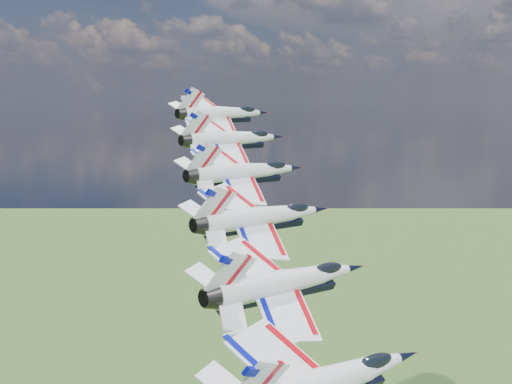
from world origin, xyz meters
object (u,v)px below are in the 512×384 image
Objects in this scene: jet_2 at (248,171)px; jet_3 at (265,216)px; jet_1 at (235,138)px; jet_0 at (225,113)px; jet_5 at (330,381)px; jet_4 at (291,281)px.

jet_3 is (8.44, -8.91, -3.21)m from jet_2.
jet_1 reaches higher than jet_2.
jet_2 is (16.89, -17.82, -6.43)m from jet_0.
jet_1 is 12.69m from jet_2.
jet_0 is at bearing 153.51° from jet_5.
jet_5 is at bearing -26.49° from jet_0.
jet_1 reaches higher than jet_5.
jet_1 is 1.00× the size of jet_5.
jet_5 is (8.44, -8.91, -3.21)m from jet_4.
jet_3 is 25.37m from jet_5.
jet_0 reaches higher than jet_4.
jet_1 reaches higher than jet_4.
jet_0 is at bearing 153.51° from jet_3.
jet_0 reaches higher than jet_5.
jet_1 is 1.00× the size of jet_2.
jet_3 is at bearing 153.51° from jet_5.
jet_1 is 1.00× the size of jet_3.
jet_3 is at bearing -26.49° from jet_0.
jet_2 is at bearing -26.49° from jet_0.
jet_3 is at bearing 153.51° from jet_4.
jet_3 is 1.00× the size of jet_5.
jet_4 is 12.69m from jet_5.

